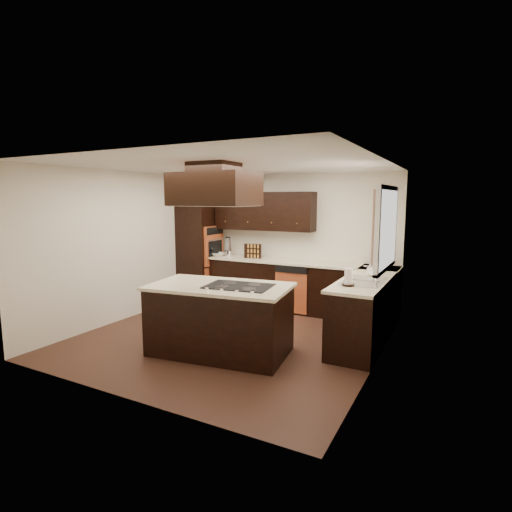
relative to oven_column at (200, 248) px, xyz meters
The scene contains 30 objects.
floor 2.68m from the oven_column, 43.85° to the right, with size 4.20×4.20×0.02m, color brown.
ceiling 2.86m from the oven_column, 43.85° to the right, with size 4.20×4.20×0.02m, color silver.
wall_back 1.83m from the oven_column, 12.85° to the left, with size 4.20×0.02×2.50m, color silver.
wall_front 4.21m from the oven_column, 65.05° to the right, with size 4.20×0.02×2.50m, color silver.
wall_left 1.75m from the oven_column, 101.12° to the right, with size 0.02×4.20×2.50m, color silver.
wall_right 4.25m from the oven_column, 23.70° to the right, with size 0.02×4.20×2.50m, color silver.
oven_column is the anchor object (origin of this frame).
wall_oven_face 0.36m from the oven_column, ahead, with size 0.05×0.62×0.78m, color #C5572D.
base_cabinets_back 1.92m from the oven_column, ahead, with size 2.93×0.60×0.88m, color black.
base_cabinets_right 3.72m from the oven_column, 12.69° to the right, with size 0.60×2.40×0.88m, color black.
countertop_back 1.82m from the oven_column, ahead, with size 2.93×0.63×0.04m, color beige.
countertop_right 3.65m from the oven_column, 12.74° to the right, with size 0.63×2.40×0.04m, color beige.
upper_cabinets 1.56m from the oven_column, ahead, with size 2.00×0.34×0.72m, color black.
dishwasher_front 2.21m from the oven_column, ahead, with size 0.60×0.05×0.72m, color #C5572D.
window_frame 4.06m from the oven_column, 16.72° to the right, with size 0.06×1.32×1.12m, color white.
window_pane 4.08m from the oven_column, 16.61° to the right, with size 0.00×1.20×1.00m, color white.
curtain_left 4.15m from the oven_column, 22.59° to the right, with size 0.02×0.34×0.90m, color beige.
curtain_right 3.91m from the oven_column, 10.99° to the right, with size 0.02×0.34×0.90m, color beige.
sink_rim 3.76m from the oven_column, 17.90° to the right, with size 0.52×0.84×0.01m, color silver.
island 3.08m from the oven_column, 49.47° to the right, with size 1.77×0.96×0.88m, color black.
island_top 3.02m from the oven_column, 49.47° to the right, with size 1.83×1.03×0.04m, color beige.
cooktop 3.17m from the oven_column, 45.38° to the right, with size 0.84×0.56×0.01m, color black.
range_hood 3.13m from the oven_column, 50.26° to the right, with size 1.05×0.72×0.42m, color black.
hood_duct 3.24m from the oven_column, 50.26° to the right, with size 0.55×0.50×0.13m, color black.
blender_base 0.63m from the oven_column, ahead, with size 0.15×0.15×0.10m, color silver.
blender_pitcher 0.63m from the oven_column, ahead, with size 0.13×0.13×0.26m, color silver.
spice_rack 1.19m from the oven_column, ahead, with size 0.32×0.08×0.27m, color black.
mixing_bowl 0.46m from the oven_column, ahead, with size 0.27×0.27×0.07m, color white.
soap_bottle 3.57m from the oven_column, ahead, with size 0.08×0.08×0.17m, color white.
paper_towel 3.80m from the oven_column, 24.29° to the right, with size 0.11×0.11×0.23m, color white.
Camera 1 is at (2.98, -4.90, 2.03)m, focal length 28.00 mm.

